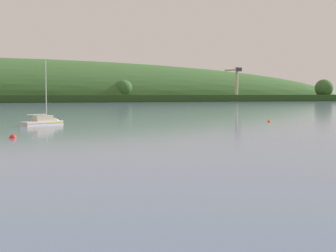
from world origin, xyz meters
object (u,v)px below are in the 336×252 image
object	(u,v)px
sailboat_midwater_white	(46,124)
mooring_buoy_off_fishing_boat	(13,138)
mooring_buoy_midchannel	(269,122)
dockside_crane	(236,85)

from	to	relation	value
sailboat_midwater_white	mooring_buoy_off_fishing_boat	bearing A→B (deg)	-131.77
sailboat_midwater_white	mooring_buoy_midchannel	xyz separation A→B (m)	(33.76, -0.64, -0.24)
mooring_buoy_off_fishing_boat	sailboat_midwater_white	bearing A→B (deg)	79.25
dockside_crane	mooring_buoy_midchannel	size ratio (longest dim) A/B	27.90
mooring_buoy_midchannel	dockside_crane	bearing A→B (deg)	68.61
sailboat_midwater_white	dockside_crane	bearing A→B (deg)	28.93
dockside_crane	sailboat_midwater_white	distance (m)	210.49
dockside_crane	sailboat_midwater_white	world-z (taller)	dockside_crane
dockside_crane	mooring_buoy_midchannel	bearing A→B (deg)	141.98
dockside_crane	mooring_buoy_midchannel	world-z (taller)	dockside_crane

